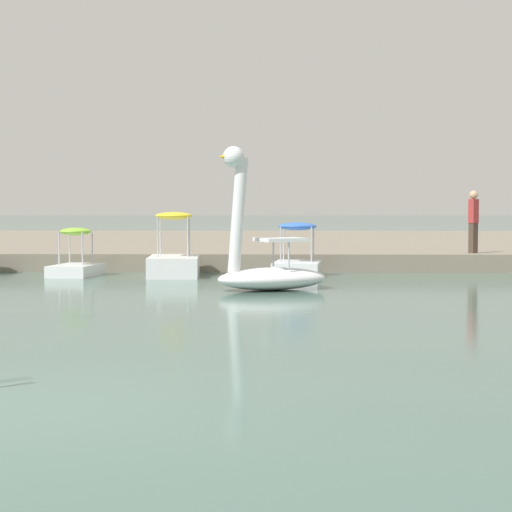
{
  "coord_description": "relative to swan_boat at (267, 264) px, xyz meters",
  "views": [
    {
      "loc": [
        2.41,
        -7.81,
        1.73
      ],
      "look_at": [
        1.87,
        12.49,
        0.68
      ],
      "focal_mm": 64.08,
      "sensor_mm": 36.0,
      "label": 1
    }
  ],
  "objects": [
    {
      "name": "swan_boat",
      "position": [
        0.0,
        0.0,
        0.0
      ],
      "size": [
        2.71,
        2.04,
        3.04
      ],
      "color": "white",
      "rests_on": "ground_plane"
    },
    {
      "name": "pedal_boat_lime",
      "position": [
        -4.99,
        3.98,
        -0.19
      ],
      "size": [
        1.22,
        1.93,
        1.25
      ],
      "color": "white",
      "rests_on": "ground_plane"
    },
    {
      "name": "pedal_boat_yellow",
      "position": [
        -2.46,
        3.99,
        -0.11
      ],
      "size": [
        1.41,
        2.43,
        1.65
      ],
      "color": "white",
      "rests_on": "ground_plane"
    },
    {
      "name": "shore_bank_far",
      "position": [
        -2.13,
        18.93,
        -0.31
      ],
      "size": [
        148.11,
        27.1,
        0.49
      ],
      "primitive_type": "cube",
      "color": "slate",
      "rests_on": "ground_plane"
    },
    {
      "name": "pedal_boat_blue",
      "position": [
        0.71,
        4.04,
        -0.16
      ],
      "size": [
        1.35,
        1.98,
        1.38
      ],
      "color": "white",
      "rests_on": "ground_plane"
    },
    {
      "name": "person_on_path",
      "position": [
        5.67,
        6.26,
        0.89
      ],
      "size": [
        0.29,
        0.29,
        1.75
      ],
      "color": "#47382D",
      "rests_on": "shore_bank_far"
    },
    {
      "name": "ground_plane",
      "position": [
        -2.13,
        -11.56,
        -0.56
      ],
      "size": [
        476.46,
        476.46,
        0.0
      ],
      "primitive_type": "plane",
      "color": "#47665B"
    }
  ]
}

